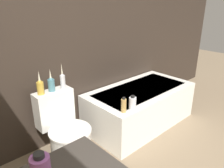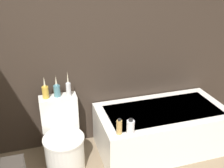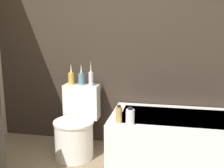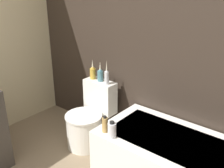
% 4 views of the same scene
% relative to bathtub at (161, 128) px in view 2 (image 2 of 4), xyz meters
% --- Properties ---
extents(wall_back_tiled, '(6.40, 0.06, 2.60)m').
position_rel_bathtub_xyz_m(wall_back_tiled, '(-0.82, 0.44, 1.04)').
color(wall_back_tiled, '#332821').
rests_on(wall_back_tiled, ground_plane).
extents(bathtub, '(1.48, 0.77, 0.51)m').
position_rel_bathtub_xyz_m(bathtub, '(0.00, 0.00, 0.00)').
color(bathtub, white).
rests_on(bathtub, ground).
extents(toilet, '(0.43, 0.59, 0.74)m').
position_rel_bathtub_xyz_m(toilet, '(-1.14, 0.02, 0.04)').
color(toilet, white).
rests_on(toilet, ground).
extents(vase_gold, '(0.07, 0.07, 0.24)m').
position_rel_bathtub_xyz_m(vase_gold, '(-1.26, 0.24, 0.56)').
color(vase_gold, gold).
rests_on(vase_gold, toilet).
extents(vase_silver, '(0.07, 0.07, 0.24)m').
position_rel_bathtub_xyz_m(vase_silver, '(-1.14, 0.24, 0.56)').
color(vase_silver, teal).
rests_on(vase_silver, toilet).
extents(vase_bronze, '(0.05, 0.05, 0.28)m').
position_rel_bathtub_xyz_m(vase_bronze, '(-1.02, 0.21, 0.57)').
color(vase_bronze, silver).
rests_on(vase_bronze, toilet).
extents(shampoo_bottle_tall, '(0.06, 0.06, 0.17)m').
position_rel_bathtub_xyz_m(shampoo_bottle_tall, '(-0.62, -0.29, 0.33)').
color(shampoo_bottle_tall, tan).
rests_on(shampoo_bottle_tall, bathtub).
extents(shampoo_bottle_short, '(0.08, 0.08, 0.16)m').
position_rel_bathtub_xyz_m(shampoo_bottle_short, '(-0.51, -0.32, 0.33)').
color(shampoo_bottle_short, silver).
rests_on(shampoo_bottle_short, bathtub).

